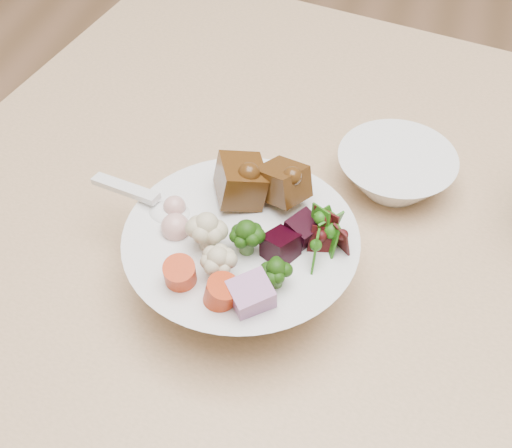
% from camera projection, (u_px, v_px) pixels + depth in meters
% --- Properties ---
extents(food_bowl, '(0.22, 0.22, 0.12)m').
position_uv_depth(food_bowl, '(244.00, 255.00, 0.69)').
color(food_bowl, white).
rests_on(food_bowl, dining_table).
extents(soup_spoon, '(0.12, 0.06, 0.02)m').
position_uv_depth(soup_spoon, '(158.00, 207.00, 0.70)').
color(soup_spoon, white).
rests_on(soup_spoon, food_bowl).
extents(side_bowl, '(0.13, 0.13, 0.04)m').
position_uv_depth(side_bowl, '(395.00, 171.00, 0.80)').
color(side_bowl, white).
rests_on(side_bowl, dining_table).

